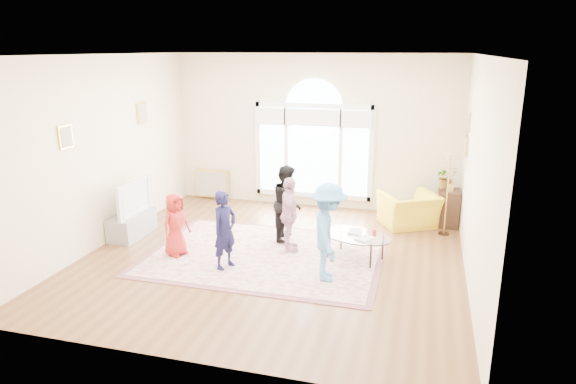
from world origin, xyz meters
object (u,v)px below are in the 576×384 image
(tv_console, at_px, (132,225))
(armchair, at_px, (409,210))
(coffee_table, at_px, (356,236))
(area_rug, at_px, (265,255))
(television, at_px, (130,197))

(tv_console, relative_size, armchair, 1.01)
(tv_console, distance_m, coffee_table, 4.06)
(area_rug, height_order, coffee_table, coffee_table)
(area_rug, distance_m, armchair, 3.07)
(area_rug, xyz_separation_m, armchair, (2.20, 2.11, 0.31))
(tv_console, relative_size, coffee_table, 0.73)
(television, bearing_deg, area_rug, -5.67)
(area_rug, bearing_deg, television, 174.33)
(area_rug, bearing_deg, armchair, 43.82)
(area_rug, xyz_separation_m, television, (-2.60, 0.26, 0.72))
(coffee_table, bearing_deg, television, -160.46)
(armchair, bearing_deg, area_rug, 14.36)
(television, bearing_deg, armchair, 21.11)
(tv_console, bearing_deg, armchair, 21.08)
(tv_console, height_order, armchair, armchair)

